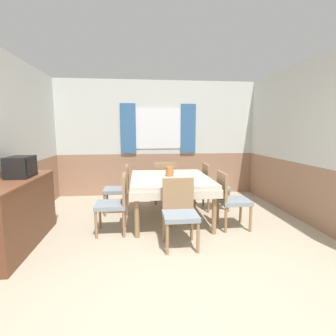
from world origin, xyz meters
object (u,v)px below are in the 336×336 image
at_px(sideboard, 17,213).
at_px(chair_left_far, 120,187).
at_px(tv, 21,167).
at_px(chair_right_far, 213,185).
at_px(vase, 170,171).
at_px(chair_right_near, 230,198).
at_px(chair_head_near, 180,210).
at_px(dining_table, 170,183).
at_px(chair_left_near, 115,201).
at_px(chair_head_window, 164,180).

bearing_deg(sideboard, chair_left_far, 46.48).
relative_size(chair_left_far, tv, 2.13).
xyz_separation_m(chair_right_far, vase, (-0.86, -0.40, 0.34)).
xyz_separation_m(chair_right_near, chair_head_near, (-0.86, -0.52, 0.00)).
relative_size(dining_table, chair_right_far, 1.80).
distance_m(tv, vase, 2.19).
distance_m(chair_right_far, chair_left_near, 1.97).
relative_size(chair_left_near, sideboard, 0.54).
height_order(dining_table, chair_left_far, chair_left_far).
distance_m(chair_head_near, vase, 1.12).
distance_m(chair_right_far, chair_head_near, 1.71).
distance_m(chair_head_near, sideboard, 2.09).
xyz_separation_m(chair_head_window, chair_left_far, (-0.86, -0.52, 0.00)).
distance_m(chair_left_far, chair_left_near, 0.96).
distance_m(chair_right_near, chair_head_window, 1.71).
xyz_separation_m(dining_table, chair_head_near, (-0.00, -1.00, -0.15)).
relative_size(chair_head_window, chair_left_far, 1.00).
relative_size(chair_right_far, chair_head_window, 1.00).
height_order(chair_right_far, tv, tv).
height_order(chair_right_near, sideboard, sideboard).
xyz_separation_m(chair_head_window, sideboard, (-2.08, -1.80, -0.03)).
xyz_separation_m(chair_left_far, sideboard, (-1.22, -1.28, -0.03)).
height_order(chair_head_window, vase, vase).
xyz_separation_m(dining_table, sideboard, (-2.08, -0.80, -0.18)).
bearing_deg(chair_right_far, tv, -69.67).
bearing_deg(vase, chair_right_far, 24.89).
distance_m(chair_right_near, chair_right_far, 0.96).
height_order(chair_head_window, chair_left_far, same).
bearing_deg(sideboard, vase, 22.96).
distance_m(chair_head_near, chair_left_near, 1.01).
distance_m(chair_left_near, tv, 1.33).
bearing_deg(chair_left_near, chair_head_window, -30.32).
xyz_separation_m(chair_right_near, chair_right_far, (0.00, 0.96, 0.00)).
height_order(chair_head_window, chair_head_near, same).
distance_m(chair_right_near, chair_left_near, 1.73).
bearing_deg(tv, chair_left_far, 41.96).
distance_m(chair_head_window, sideboard, 2.75).
xyz_separation_m(chair_right_near, chair_left_far, (-1.73, 0.96, 0.00)).
distance_m(dining_table, chair_head_window, 1.01).
xyz_separation_m(chair_left_near, tv, (-1.21, -0.13, 0.54)).
xyz_separation_m(chair_left_near, sideboard, (-1.22, -0.32, -0.03)).
bearing_deg(chair_left_far, sideboard, 136.48).
relative_size(chair_head_window, chair_head_near, 1.00).
xyz_separation_m(tv, vase, (2.07, 0.69, -0.21)).
bearing_deg(vase, tv, -161.66).
bearing_deg(chair_head_window, vase, -90.15).
relative_size(chair_left_near, tv, 2.13).
height_order(chair_right_near, vase, vase).
bearing_deg(chair_left_near, vase, -57.15).
xyz_separation_m(chair_head_window, chair_head_near, (-0.00, -1.99, 0.00)).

